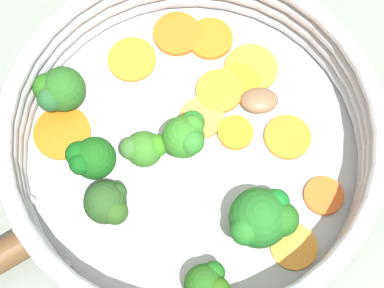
# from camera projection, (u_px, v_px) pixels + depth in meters

# --- Properties ---
(ground_plane) EXTENTS (4.00, 4.00, 0.00)m
(ground_plane) POSITION_uv_depth(u_px,v_px,m) (192.00, 158.00, 0.53)
(ground_plane) COLOR gray
(skillet) EXTENTS (0.27, 0.27, 0.02)m
(skillet) POSITION_uv_depth(u_px,v_px,m) (192.00, 154.00, 0.52)
(skillet) COLOR #B2B5B7
(skillet) RESTS_ON ground_plane
(skillet_rim_wall) EXTENTS (0.29, 0.29, 0.06)m
(skillet_rim_wall) POSITION_uv_depth(u_px,v_px,m) (192.00, 138.00, 0.48)
(skillet_rim_wall) COLOR #ADB0BB
(skillet_rim_wall) RESTS_ON skillet
(skillet_rivet_left) EXTENTS (0.01, 0.01, 0.01)m
(skillet_rivet_left) POSITION_uv_depth(u_px,v_px,m) (30.00, 201.00, 0.49)
(skillet_rivet_left) COLOR #B4B4B6
(skillet_rivet_left) RESTS_ON skillet
(skillet_rivet_right) EXTENTS (0.01, 0.01, 0.01)m
(skillet_rivet_right) POSITION_uv_depth(u_px,v_px,m) (66.00, 266.00, 0.47)
(skillet_rivet_right) COLOR #B2B6BB
(skillet_rivet_right) RESTS_ON skillet
(carrot_slice_0) EXTENTS (0.04, 0.04, 0.00)m
(carrot_slice_0) POSITION_uv_depth(u_px,v_px,m) (287.00, 137.00, 0.51)
(carrot_slice_0) COLOR orange
(carrot_slice_0) RESTS_ON skillet
(carrot_slice_1) EXTENTS (0.05, 0.05, 0.01)m
(carrot_slice_1) POSITION_uv_depth(u_px,v_px,m) (210.00, 39.00, 0.54)
(carrot_slice_1) COLOR orange
(carrot_slice_1) RESTS_ON skillet
(carrot_slice_2) EXTENTS (0.05, 0.05, 0.00)m
(carrot_slice_2) POSITION_uv_depth(u_px,v_px,m) (219.00, 91.00, 0.52)
(carrot_slice_2) COLOR orange
(carrot_slice_2) RESTS_ON skillet
(carrot_slice_3) EXTENTS (0.05, 0.05, 0.00)m
(carrot_slice_3) POSITION_uv_depth(u_px,v_px,m) (238.00, 83.00, 0.53)
(carrot_slice_3) COLOR orange
(carrot_slice_3) RESTS_ON skillet
(carrot_slice_4) EXTENTS (0.06, 0.06, 0.00)m
(carrot_slice_4) POSITION_uv_depth(u_px,v_px,m) (62.00, 133.00, 0.51)
(carrot_slice_4) COLOR orange
(carrot_slice_4) RESTS_ON skillet
(carrot_slice_5) EXTENTS (0.05, 0.05, 0.00)m
(carrot_slice_5) POSITION_uv_depth(u_px,v_px,m) (294.00, 247.00, 0.48)
(carrot_slice_5) COLOR #F99A32
(carrot_slice_5) RESTS_ON skillet
(carrot_slice_6) EXTENTS (0.03, 0.03, 0.01)m
(carrot_slice_6) POSITION_uv_depth(u_px,v_px,m) (235.00, 133.00, 0.51)
(carrot_slice_6) COLOR orange
(carrot_slice_6) RESTS_ON skillet
(carrot_slice_7) EXTENTS (0.06, 0.06, 0.00)m
(carrot_slice_7) POSITION_uv_depth(u_px,v_px,m) (251.00, 68.00, 0.53)
(carrot_slice_7) COLOR orange
(carrot_slice_7) RESTS_ON skillet
(carrot_slice_8) EXTENTS (0.05, 0.05, 0.01)m
(carrot_slice_8) POSITION_uv_depth(u_px,v_px,m) (177.00, 34.00, 0.54)
(carrot_slice_8) COLOR orange
(carrot_slice_8) RESTS_ON skillet
(carrot_slice_9) EXTENTS (0.04, 0.04, 0.00)m
(carrot_slice_9) POSITION_uv_depth(u_px,v_px,m) (202.00, 117.00, 0.52)
(carrot_slice_9) COLOR #F8903C
(carrot_slice_9) RESTS_ON skillet
(carrot_slice_10) EXTENTS (0.04, 0.04, 0.00)m
(carrot_slice_10) POSITION_uv_depth(u_px,v_px,m) (323.00, 196.00, 0.49)
(carrot_slice_10) COLOR #E15C1F
(carrot_slice_10) RESTS_ON skillet
(carrot_slice_11) EXTENTS (0.06, 0.06, 0.00)m
(carrot_slice_11) POSITION_uv_depth(u_px,v_px,m) (132.00, 59.00, 0.54)
(carrot_slice_11) COLOR orange
(carrot_slice_11) RESTS_ON skillet
(broccoli_floret_0) EXTENTS (0.04, 0.04, 0.04)m
(broccoli_floret_0) POSITION_uv_depth(u_px,v_px,m) (59.00, 90.00, 0.50)
(broccoli_floret_0) COLOR #8EA85F
(broccoli_floret_0) RESTS_ON skillet
(broccoli_floret_1) EXTENTS (0.04, 0.03, 0.04)m
(broccoli_floret_1) POSITION_uv_depth(u_px,v_px,m) (90.00, 159.00, 0.48)
(broccoli_floret_1) COLOR #749D58
(broccoli_floret_1) RESTS_ON skillet
(broccoli_floret_2) EXTENTS (0.03, 0.03, 0.04)m
(broccoli_floret_2) POSITION_uv_depth(u_px,v_px,m) (207.00, 284.00, 0.45)
(broccoli_floret_2) COLOR #83A45E
(broccoli_floret_2) RESTS_ON skillet
(broccoli_floret_3) EXTENTS (0.05, 0.04, 0.05)m
(broccoli_floret_3) POSITION_uv_depth(u_px,v_px,m) (262.00, 218.00, 0.46)
(broccoli_floret_3) COLOR #8BB16F
(broccoli_floret_3) RESTS_ON skillet
(broccoli_floret_4) EXTENTS (0.04, 0.04, 0.05)m
(broccoli_floret_4) POSITION_uv_depth(u_px,v_px,m) (187.00, 132.00, 0.48)
(broccoli_floret_4) COLOR #7DB16C
(broccoli_floret_4) RESTS_ON skillet
(broccoli_floret_5) EXTENTS (0.03, 0.03, 0.04)m
(broccoli_floret_5) POSITION_uv_depth(u_px,v_px,m) (108.00, 203.00, 0.47)
(broccoli_floret_5) COLOR #7BB661
(broccoli_floret_5) RESTS_ON skillet
(broccoli_floret_6) EXTENTS (0.04, 0.03, 0.04)m
(broccoli_floret_6) POSITION_uv_depth(u_px,v_px,m) (144.00, 149.00, 0.49)
(broccoli_floret_6) COLOR #628950
(broccoli_floret_6) RESTS_ON skillet
(mushroom_piece_0) EXTENTS (0.03, 0.03, 0.01)m
(mushroom_piece_0) POSITION_uv_depth(u_px,v_px,m) (274.00, 205.00, 0.49)
(mushroom_piece_0) COLOR brown
(mushroom_piece_0) RESTS_ON skillet
(mushroom_piece_1) EXTENTS (0.03, 0.03, 0.01)m
(mushroom_piece_1) POSITION_uv_depth(u_px,v_px,m) (259.00, 100.00, 0.52)
(mushroom_piece_1) COLOR brown
(mushroom_piece_1) RESTS_ON skillet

